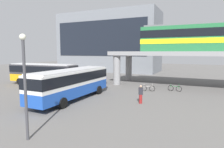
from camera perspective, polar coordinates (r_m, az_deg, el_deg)
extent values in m
plane|color=#605E5B|center=(28.86, -1.49, -3.55)|extent=(120.00, 120.00, 0.00)
cube|color=slate|center=(52.77, -0.98, 9.29)|extent=(26.53, 10.46, 15.18)
cube|color=black|center=(48.14, -3.79, 10.44)|extent=(23.87, 0.10, 8.50)
cube|color=gray|center=(30.06, 28.76, 5.27)|extent=(30.08, 6.93, 0.60)
cylinder|color=gray|center=(29.96, 1.40, 1.17)|extent=(1.10, 1.10, 4.51)
cylinder|color=gray|center=(34.89, 4.92, 1.91)|extent=(1.10, 1.10, 4.51)
cube|color=#26723F|center=(30.15, 29.79, 9.21)|extent=(21.88, 2.90, 3.60)
cube|color=yellow|center=(30.13, 29.75, 8.53)|extent=(21.94, 2.96, 0.70)
cube|color=black|center=(30.20, 29.86, 10.57)|extent=(21.94, 2.96, 1.10)
cube|color=slate|center=(30.33, 30.00, 12.83)|extent=(21.01, 2.61, 0.24)
cube|color=#1E4CB2|center=(21.08, -11.56, -4.55)|extent=(2.51, 11.00, 1.10)
cube|color=silver|center=(20.87, -11.64, -1.05)|extent=(2.51, 11.00, 1.50)
cube|color=black|center=(20.86, -11.65, -0.84)|extent=(2.55, 11.04, 0.96)
cube|color=silver|center=(20.78, -11.69, 1.17)|extent=(2.39, 10.45, 0.12)
cylinder|color=black|center=(24.71, -8.99, -4.17)|extent=(0.28, 1.00, 1.00)
cylinder|color=black|center=(23.42, -3.90, -4.69)|extent=(0.28, 1.00, 1.00)
cylinder|color=black|center=(19.72, -19.86, -7.21)|extent=(0.28, 1.00, 1.00)
cylinder|color=black|center=(18.08, -14.18, -8.26)|extent=(0.28, 1.00, 1.00)
cube|color=orange|center=(31.66, -19.51, -1.11)|extent=(11.13, 3.14, 1.10)
cube|color=#333338|center=(31.52, -19.60, 1.23)|extent=(11.13, 3.14, 1.50)
cube|color=black|center=(31.51, -19.61, 1.37)|extent=(11.17, 3.18, 0.96)
cube|color=silver|center=(31.46, -19.66, 2.70)|extent=(10.57, 2.98, 0.12)
cylinder|color=black|center=(33.28, -25.47, -1.97)|extent=(1.01, 0.34, 1.00)
cylinder|color=black|center=(35.01, -22.48, -1.44)|extent=(1.01, 0.34, 1.00)
cylinder|color=black|center=(28.83, -16.48, -2.83)|extent=(1.01, 0.34, 1.00)
cylinder|color=black|center=(30.81, -13.62, -2.15)|extent=(1.01, 0.34, 1.00)
torus|color=black|center=(26.30, 19.01, -4.15)|extent=(0.74, 0.17, 0.74)
torus|color=black|center=(26.58, 16.82, -3.96)|extent=(0.74, 0.17, 0.74)
cylinder|color=#1E7F33|center=(26.39, 17.93, -3.46)|extent=(1.05, 0.21, 0.05)
cylinder|color=#1E7F33|center=(26.53, 16.84, -3.33)|extent=(0.04, 0.04, 0.55)
cylinder|color=#1E7F33|center=(26.24, 19.04, -3.40)|extent=(0.04, 0.04, 0.65)
torus|color=black|center=(25.61, 11.69, -4.21)|extent=(0.73, 0.24, 0.74)
torus|color=black|center=(25.60, 9.34, -4.16)|extent=(0.73, 0.24, 0.74)
cylinder|color=silver|center=(25.55, 10.53, -3.57)|extent=(1.03, 0.31, 0.05)
cylinder|color=silver|center=(25.55, 9.35, -3.50)|extent=(0.04, 0.04, 0.55)
cylinder|color=silver|center=(25.54, 11.71, -3.44)|extent=(0.04, 0.04, 0.65)
cylinder|color=maroon|center=(30.81, -2.03, -2.19)|extent=(0.32, 0.32, 0.76)
cube|color=#724C8C|center=(30.71, -2.03, -0.93)|extent=(0.48, 0.42, 0.60)
sphere|color=tan|center=(30.66, -2.04, -0.18)|extent=(0.21, 0.21, 0.21)
cylinder|color=maroon|center=(19.47, 8.38, -7.24)|extent=(0.32, 0.32, 0.88)
cube|color=#26262D|center=(19.30, 8.42, -4.97)|extent=(0.47, 0.40, 0.70)
sphere|color=tan|center=(19.22, 8.45, -3.61)|extent=(0.24, 0.24, 0.24)
cylinder|color=#3F3F44|center=(11.98, -24.04, -4.64)|extent=(0.16, 0.16, 5.70)
sphere|color=silver|center=(11.81, -24.73, 9.82)|extent=(0.36, 0.36, 0.36)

